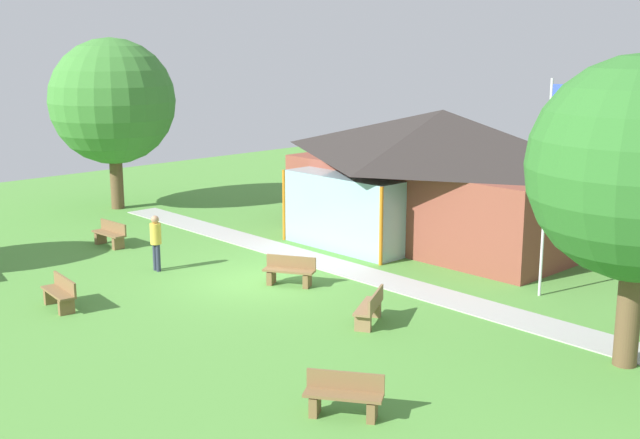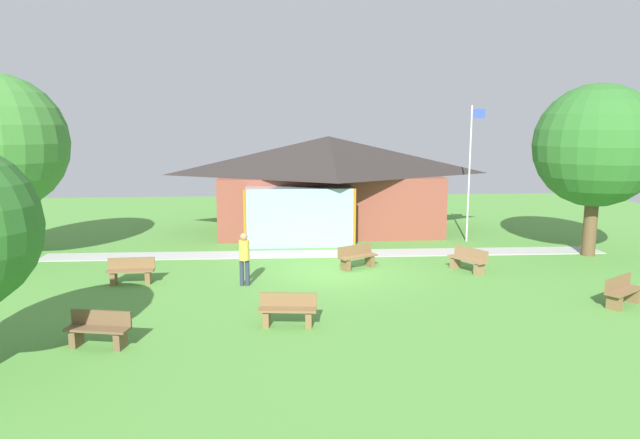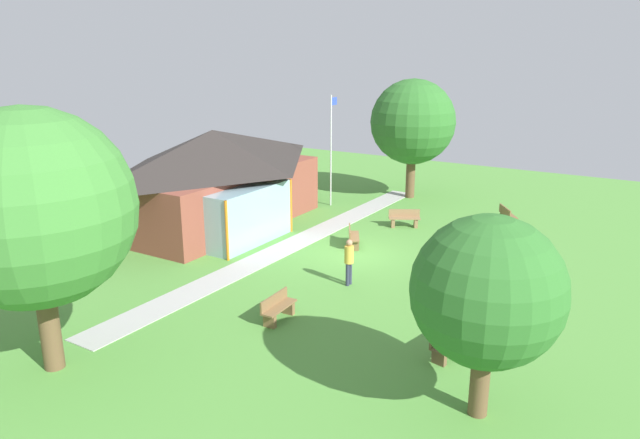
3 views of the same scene
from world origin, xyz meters
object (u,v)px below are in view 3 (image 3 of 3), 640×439
at_px(bench_front_left, 449,343).
at_px(tree_east_hedge, 413,122).
at_px(flagpole, 331,146).
at_px(tree_west_hedge, 33,209).
at_px(visitor_strolling_lawn, 349,258).
at_px(bench_lawn_far_right, 507,216).
at_px(tree_lawn_corner, 487,292).
at_px(bench_rear_near_path, 353,237).
at_px(bench_mid_left, 278,308).
at_px(bench_mid_right, 404,219).
at_px(bench_front_center, 462,283).
at_px(pavilion, 216,176).

relative_size(bench_front_left, tree_east_hedge, 0.23).
xyz_separation_m(flagpole, tree_east_hedge, (3.93, -3.00, 1.05)).
bearing_deg(bench_front_left, tree_west_hedge, -43.20).
bearing_deg(tree_west_hedge, tree_east_hedge, -1.71).
xyz_separation_m(flagpole, visitor_strolling_lawn, (-9.52, -6.34, -2.26)).
bearing_deg(bench_lawn_far_right, tree_lawn_corner, -21.60).
bearing_deg(visitor_strolling_lawn, bench_rear_near_path, -151.54).
relative_size(bench_mid_left, visitor_strolling_lawn, 0.87).
bearing_deg(tree_west_hedge, visitor_strolling_lawn, -23.42).
relative_size(visitor_strolling_lawn, tree_east_hedge, 0.26).
bearing_deg(tree_west_hedge, bench_front_left, -55.41).
height_order(tree_west_hedge, tree_east_hedge, tree_west_hedge).
distance_m(bench_mid_right, visitor_strolling_lawn, 7.93).
distance_m(bench_front_center, bench_mid_left, 6.67).
bearing_deg(bench_rear_near_path, tree_west_hedge, -38.21).
distance_m(bench_front_center, tree_east_hedge, 14.63).
relative_size(bench_lawn_far_right, tree_east_hedge, 0.22).
relative_size(pavilion, tree_lawn_corner, 2.30).
distance_m(pavilion, bench_front_center, 13.39).
bearing_deg(flagpole, bench_front_left, -138.36).
xyz_separation_m(visitor_strolling_lawn, tree_lawn_corner, (-5.38, -6.43, 2.10)).
xyz_separation_m(bench_front_left, bench_mid_left, (-0.61, 5.43, 0.00)).
distance_m(pavilion, bench_lawn_far_right, 14.39).
xyz_separation_m(flagpole, bench_rear_near_path, (-5.57, -4.37, -2.88)).
height_order(bench_front_left, bench_mid_left, same).
distance_m(flagpole, bench_mid_left, 14.76).
distance_m(pavilion, bench_front_left, 15.74).
bearing_deg(tree_east_hedge, flagpole, 142.71).
bearing_deg(tree_lawn_corner, tree_east_hedge, 27.41).
distance_m(flagpole, bench_rear_near_path, 7.65).
bearing_deg(flagpole, tree_east_hedge, -37.29).
xyz_separation_m(bench_mid_left, visitor_strolling_lawn, (3.73, -0.52, 0.62)).
height_order(bench_mid_left, bench_lawn_far_right, same).
bearing_deg(bench_mid_right, tree_west_hedge, 50.84).
relative_size(bench_mid_left, tree_lawn_corner, 0.31).
bearing_deg(bench_rear_near_path, bench_front_left, 14.79).
height_order(flagpole, bench_front_left, flagpole).
bearing_deg(bench_front_left, flagpole, -126.15).
bearing_deg(bench_mid_left, bench_rear_near_path, -172.10).
bearing_deg(pavilion, flagpole, -25.69).
bearing_deg(tree_east_hedge, bench_mid_left, -170.69).
relative_size(bench_mid_right, tree_lawn_corner, 0.31).
height_order(flagpole, tree_west_hedge, tree_west_hedge).
xyz_separation_m(bench_front_left, bench_rear_near_path, (7.07, 6.87, 0.00)).
bearing_deg(bench_mid_right, bench_mid_left, 63.60).
bearing_deg(bench_front_center, tree_lawn_corner, 27.87).
bearing_deg(visitor_strolling_lawn, pavilion, -108.62).
bearing_deg(bench_mid_left, bench_mid_right, -179.25).
distance_m(bench_front_left, tree_lawn_corner, 3.85).
bearing_deg(bench_mid_left, flagpole, -159.03).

